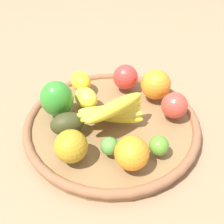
# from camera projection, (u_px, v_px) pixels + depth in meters

# --- Properties ---
(ground_plane) EXTENTS (2.40, 2.40, 0.00)m
(ground_plane) POSITION_uv_depth(u_px,v_px,m) (112.00, 128.00, 0.68)
(ground_plane) COLOR #967251
(ground_plane) RESTS_ON ground
(basket) EXTENTS (0.45, 0.45, 0.03)m
(basket) POSITION_uv_depth(u_px,v_px,m) (112.00, 123.00, 0.67)
(basket) COLOR olive
(basket) RESTS_ON ground_plane
(bell_pepper) EXTENTS (0.10, 0.10, 0.09)m
(bell_pepper) POSITION_uv_depth(u_px,v_px,m) (57.00, 99.00, 0.64)
(bell_pepper) COLOR #348B2A
(bell_pepper) RESTS_ON basket
(orange_0) EXTENTS (0.11, 0.11, 0.08)m
(orange_0) POSITION_uv_depth(u_px,v_px,m) (156.00, 85.00, 0.70)
(orange_0) COLOR orange
(orange_0) RESTS_ON basket
(banana_bunch) EXTENTS (0.16, 0.15, 0.09)m
(banana_bunch) POSITION_uv_depth(u_px,v_px,m) (112.00, 111.00, 0.61)
(banana_bunch) COLOR yellow
(banana_bunch) RESTS_ON basket
(lime_0) EXTENTS (0.06, 0.06, 0.04)m
(lime_0) POSITION_uv_depth(u_px,v_px,m) (159.00, 146.00, 0.56)
(lime_0) COLOR #5A982C
(lime_0) RESTS_ON basket
(lemon_0) EXTENTS (0.09, 0.08, 0.05)m
(lemon_0) POSITION_uv_depth(u_px,v_px,m) (86.00, 98.00, 0.68)
(lemon_0) COLOR yellow
(lemon_0) RESTS_ON basket
(lime_1) EXTENTS (0.06, 0.06, 0.04)m
(lime_1) POSITION_uv_depth(u_px,v_px,m) (110.00, 146.00, 0.56)
(lime_1) COLOR #528F3B
(lime_1) RESTS_ON basket
(apple_1) EXTENTS (0.07, 0.07, 0.07)m
(apple_1) POSITION_uv_depth(u_px,v_px,m) (174.00, 105.00, 0.64)
(apple_1) COLOR #D84436
(apple_1) RESTS_ON basket
(apple_0) EXTENTS (0.09, 0.09, 0.07)m
(apple_0) POSITION_uv_depth(u_px,v_px,m) (71.00, 146.00, 0.54)
(apple_0) COLOR #B48B20
(apple_0) RESTS_ON basket
(avocado) EXTENTS (0.10, 0.09, 0.05)m
(avocado) POSITION_uv_depth(u_px,v_px,m) (67.00, 124.00, 0.60)
(avocado) COLOR #353718
(avocado) RESTS_ON basket
(apple_2) EXTENTS (0.10, 0.10, 0.07)m
(apple_2) POSITION_uv_depth(u_px,v_px,m) (125.00, 77.00, 0.74)
(apple_2) COLOR red
(apple_2) RESTS_ON basket
(lemon_1) EXTENTS (0.09, 0.09, 0.05)m
(lemon_1) POSITION_uv_depth(u_px,v_px,m) (81.00, 81.00, 0.74)
(lemon_1) COLOR yellow
(lemon_1) RESTS_ON basket
(orange_1) EXTENTS (0.07, 0.07, 0.07)m
(orange_1) POSITION_uv_depth(u_px,v_px,m) (132.00, 153.00, 0.52)
(orange_1) COLOR orange
(orange_1) RESTS_ON basket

